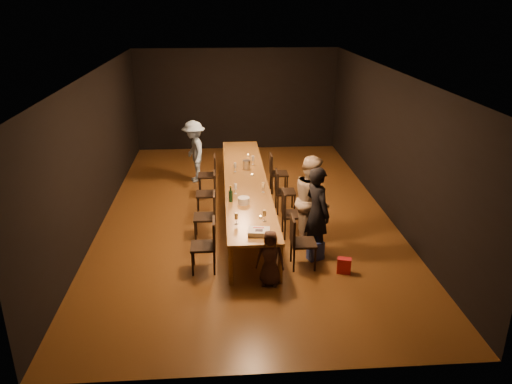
{
  "coord_description": "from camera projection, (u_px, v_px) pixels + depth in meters",
  "views": [
    {
      "loc": [
        -0.51,
        -9.91,
        4.34
      ],
      "look_at": [
        0.12,
        -1.37,
        1.0
      ],
      "focal_mm": 35.0,
      "sensor_mm": 36.0,
      "label": 1
    }
  ],
  "objects": [
    {
      "name": "tealight_mid",
      "position": [
        252.0,
        175.0,
        10.79
      ],
      "size": [
        0.05,
        0.05,
        0.03
      ],
      "primitive_type": "cylinder",
      "color": "#B2B7B2",
      "rests_on": "table"
    },
    {
      "name": "chair_right_0",
      "position": [
        303.0,
        242.0,
        8.48
      ],
      "size": [
        0.42,
        0.42,
        0.93
      ],
      "primitive_type": null,
      "rotation": [
        0.0,
        0.0,
        -1.57
      ],
      "color": "black",
      "rests_on": "ground"
    },
    {
      "name": "wineglass_5",
      "position": [
        253.0,
        160.0,
        11.48
      ],
      "size": [
        0.06,
        0.06,
        0.21
      ],
      "primitive_type": null,
      "color": "silver",
      "rests_on": "table"
    },
    {
      "name": "birthday_cake",
      "position": [
        259.0,
        232.0,
        8.11
      ],
      "size": [
        0.38,
        0.32,
        0.08
      ],
      "rotation": [
        0.0,
        0.0,
        -0.14
      ],
      "color": "white",
      "rests_on": "table"
    },
    {
      "name": "champagne_bottle",
      "position": [
        231.0,
        194.0,
        9.36
      ],
      "size": [
        0.1,
        0.1,
        0.33
      ],
      "primitive_type": null,
      "rotation": [
        0.0,
        0.0,
        -0.33
      ],
      "color": "black",
      "rests_on": "table"
    },
    {
      "name": "woman_birthday",
      "position": [
        317.0,
        212.0,
        8.75
      ],
      "size": [
        0.6,
        0.71,
        1.66
      ],
      "primitive_type": "imported",
      "rotation": [
        0.0,
        0.0,
        1.97
      ],
      "color": "black",
      "rests_on": "ground"
    },
    {
      "name": "ice_bucket",
      "position": [
        246.0,
        165.0,
        11.2
      ],
      "size": [
        0.23,
        0.23,
        0.19
      ],
      "primitive_type": "cylinder",
      "rotation": [
        0.0,
        0.0,
        -0.36
      ],
      "color": "#B6B6BB",
      "rests_on": "table"
    },
    {
      "name": "chair_right_2",
      "position": [
        285.0,
        191.0,
        10.71
      ],
      "size": [
        0.42,
        0.42,
        0.93
      ],
      "primitive_type": null,
      "rotation": [
        0.0,
        0.0,
        -1.57
      ],
      "color": "black",
      "rests_on": "ground"
    },
    {
      "name": "ground",
      "position": [
        246.0,
        212.0,
        10.82
      ],
      "size": [
        10.0,
        10.0,
        0.0
      ],
      "primitive_type": "plane",
      "color": "#4D3013",
      "rests_on": "ground"
    },
    {
      "name": "man_blue",
      "position": [
        194.0,
        151.0,
        12.41
      ],
      "size": [
        0.79,
        1.11,
        1.55
      ],
      "primitive_type": "imported",
      "rotation": [
        0.0,
        0.0,
        -1.34
      ],
      "color": "#91B4E0",
      "rests_on": "ground"
    },
    {
      "name": "chair_right_1",
      "position": [
        293.0,
        214.0,
        9.59
      ],
      "size": [
        0.42,
        0.42,
        0.93
      ],
      "primitive_type": null,
      "rotation": [
        0.0,
        0.0,
        -1.57
      ],
      "color": "black",
      "rests_on": "ground"
    },
    {
      "name": "table",
      "position": [
        246.0,
        182.0,
        10.57
      ],
      "size": [
        0.9,
        6.0,
        0.75
      ],
      "color": "brown",
      "rests_on": "ground"
    },
    {
      "name": "chair_left_3",
      "position": [
        207.0,
        175.0,
        11.71
      ],
      "size": [
        0.42,
        0.42,
        0.93
      ],
      "primitive_type": null,
      "rotation": [
        0.0,
        0.0,
        1.57
      ],
      "color": "black",
      "rests_on": "ground"
    },
    {
      "name": "chair_right_3",
      "position": [
        279.0,
        173.0,
        11.82
      ],
      "size": [
        0.42,
        0.42,
        0.93
      ],
      "primitive_type": null,
      "rotation": [
        0.0,
        0.0,
        -1.57
      ],
      "color": "black",
      "rests_on": "ground"
    },
    {
      "name": "wineglass_3",
      "position": [
        263.0,
        187.0,
        9.83
      ],
      "size": [
        0.06,
        0.06,
        0.21
      ],
      "primitive_type": null,
      "color": "beige",
      "rests_on": "table"
    },
    {
      "name": "wineglass_0",
      "position": [
        236.0,
        219.0,
        8.44
      ],
      "size": [
        0.06,
        0.06,
        0.21
      ],
      "primitive_type": null,
      "color": "beige",
      "rests_on": "table"
    },
    {
      "name": "wineglass_4",
      "position": [
        235.0,
        167.0,
        11.0
      ],
      "size": [
        0.06,
        0.06,
        0.21
      ],
      "primitive_type": null,
      "color": "silver",
      "rests_on": "table"
    },
    {
      "name": "chair_left_0",
      "position": [
        203.0,
        245.0,
        8.36
      ],
      "size": [
        0.42,
        0.42,
        0.93
      ],
      "primitive_type": null,
      "rotation": [
        0.0,
        0.0,
        1.57
      ],
      "color": "black",
      "rests_on": "ground"
    },
    {
      "name": "tealight_near",
      "position": [
        260.0,
        217.0,
        8.72
      ],
      "size": [
        0.05,
        0.05,
        0.03
      ],
      "primitive_type": "cylinder",
      "color": "#B2B7B2",
      "rests_on": "table"
    },
    {
      "name": "wineglass_2",
      "position": [
        236.0,
        189.0,
        9.76
      ],
      "size": [
        0.06,
        0.06,
        0.21
      ],
      "primitive_type": null,
      "color": "silver",
      "rests_on": "table"
    },
    {
      "name": "wineglass_1",
      "position": [
        264.0,
        216.0,
        8.55
      ],
      "size": [
        0.06,
        0.06,
        0.21
      ],
      "primitive_type": null,
      "color": "beige",
      "rests_on": "table"
    },
    {
      "name": "woman_tan",
      "position": [
        312.0,
        200.0,
        9.25
      ],
      "size": [
        0.73,
        0.89,
        1.69
      ],
      "primitive_type": "imported",
      "rotation": [
        0.0,
        0.0,
        1.45
      ],
      "color": "#C1AB90",
      "rests_on": "ground"
    },
    {
      "name": "gift_bag_blue",
      "position": [
        315.0,
        250.0,
        8.82
      ],
      "size": [
        0.32,
        0.27,
        0.34
      ],
      "primitive_type": "cube",
      "rotation": [
        0.0,
        0.0,
        0.38
      ],
      "color": "#223994",
      "rests_on": "ground"
    },
    {
      "name": "gift_bag_red",
      "position": [
        344.0,
        266.0,
        8.39
      ],
      "size": [
        0.26,
        0.19,
        0.27
      ],
      "primitive_type": "cube",
      "rotation": [
        0.0,
        0.0,
        -0.29
      ],
      "color": "red",
      "rests_on": "ground"
    },
    {
      "name": "tealight_far",
      "position": [
        248.0,
        155.0,
        12.15
      ],
      "size": [
        0.05,
        0.05,
        0.03
      ],
      "primitive_type": "cylinder",
      "color": "#B2B7B2",
      "rests_on": "table"
    },
    {
      "name": "plate_stack",
      "position": [
        244.0,
        201.0,
        9.3
      ],
      "size": [
        0.27,
        0.27,
        0.12
      ],
      "primitive_type": "cylinder",
      "rotation": [
        0.0,
        0.0,
        -0.26
      ],
      "color": "white",
      "rests_on": "table"
    },
    {
      "name": "chair_left_1",
      "position": [
        205.0,
        216.0,
        9.48
      ],
      "size": [
        0.42,
        0.42,
        0.93
      ],
      "primitive_type": null,
      "rotation": [
        0.0,
        0.0,
        1.57
      ],
      "color": "black",
      "rests_on": "ground"
    },
    {
      "name": "child",
      "position": [
        270.0,
        258.0,
        7.95
      ],
      "size": [
        0.51,
        0.38,
        0.94
      ],
      "primitive_type": "imported",
      "rotation": [
        0.0,
        0.0,
        -0.19
      ],
      "color": "#3A2720",
      "rests_on": "ground"
    },
    {
      "name": "chair_left_2",
      "position": [
        206.0,
        193.0,
        10.59
      ],
      "size": [
        0.42,
        0.42,
        0.93
      ],
      "primitive_type": null,
      "rotation": [
        0.0,
        0.0,
        1.57
      ],
      "color": "black",
      "rests_on": "ground"
    },
    {
      "name": "room_shell",
      "position": [
        245.0,
        118.0,
        10.07
      ],
      "size": [
        6.04,
        10.04,
        3.02
      ],
      "color": "black",
      "rests_on": "ground"
    }
  ]
}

